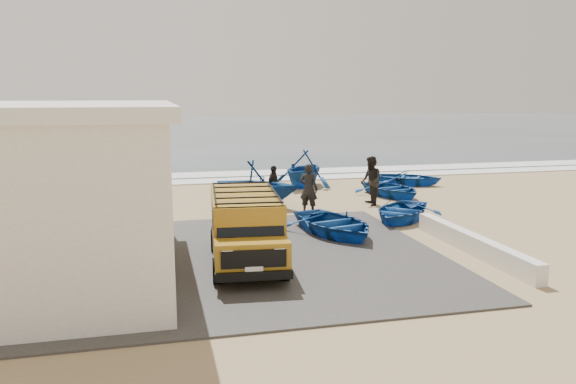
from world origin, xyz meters
TOP-DOWN VIEW (x-y plane):
  - ground at (0.00, 0.00)m, footprint 160.00×160.00m
  - slab at (-2.00, -2.00)m, footprint 12.00×10.00m
  - ocean at (0.00, 56.00)m, footprint 180.00×88.00m
  - surf_line at (0.00, 12.00)m, footprint 180.00×1.60m
  - surf_wash at (0.00, 14.50)m, footprint 180.00×2.20m
  - building at (-7.50, -2.00)m, footprint 8.40×9.40m
  - parapet at (5.00, -3.00)m, footprint 0.35×6.00m
  - van at (-1.48, -2.44)m, footprint 2.16×4.68m
  - boat_near_left at (1.78, -0.10)m, footprint 3.49×4.27m
  - boat_near_right at (4.80, 1.39)m, footprint 4.08×4.15m
  - boat_mid_left at (0.18, 5.08)m, footprint 4.68×4.55m
  - boat_mid_right at (6.43, 5.89)m, footprint 3.14×3.84m
  - boat_far_left at (3.30, 9.36)m, footprint 4.43×4.52m
  - boat_far_right at (8.51, 8.71)m, footprint 4.16×3.82m
  - fisherman_front at (1.83, 3.16)m, footprint 0.85×0.77m
  - fisherman_middle at (4.79, 4.30)m, footprint 0.84×1.04m
  - fisherman_back at (0.99, 5.59)m, footprint 0.86×0.98m

SIDE VIEW (x-z plane):
  - ground at x=0.00m, z-range 0.00..0.00m
  - ocean at x=0.00m, z-range 0.00..0.01m
  - surf_wash at x=0.00m, z-range 0.00..0.04m
  - slab at x=-2.00m, z-range 0.00..0.05m
  - surf_line at x=0.00m, z-range 0.00..0.06m
  - parapet at x=5.00m, z-range 0.00..0.55m
  - boat_mid_right at x=6.43m, z-range 0.00..0.70m
  - boat_near_right at x=4.80m, z-range 0.00..0.70m
  - boat_far_right at x=8.51m, z-range 0.00..0.70m
  - boat_near_left at x=1.78m, z-range 0.00..0.77m
  - fisherman_back at x=0.99m, z-range 0.00..1.59m
  - boat_far_left at x=3.30m, z-range 0.00..1.81m
  - boat_mid_left at x=0.18m, z-range 0.00..1.88m
  - fisherman_front at x=1.83m, z-range 0.00..1.94m
  - fisherman_middle at x=4.79m, z-range 0.00..2.01m
  - van at x=-1.48m, z-range 0.07..2.02m
  - building at x=-7.50m, z-range 0.01..4.31m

